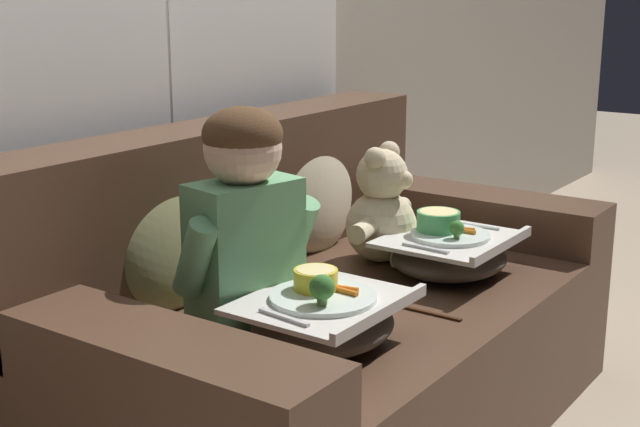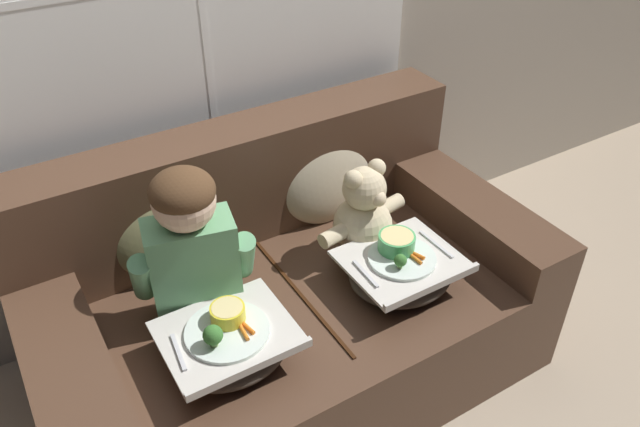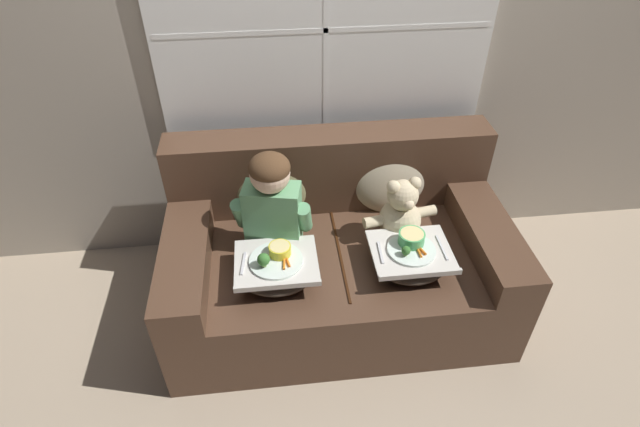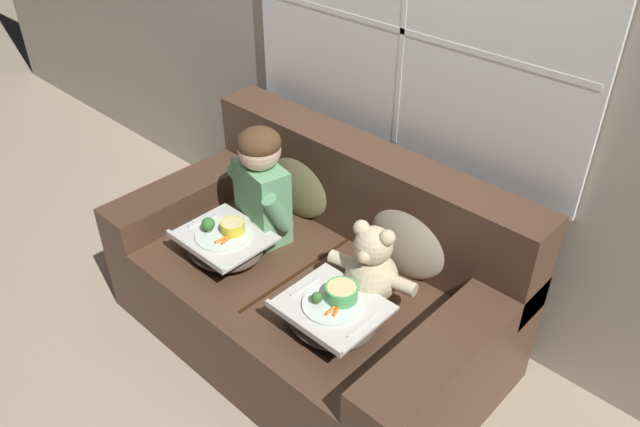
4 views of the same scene
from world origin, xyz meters
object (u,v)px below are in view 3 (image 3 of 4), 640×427
at_px(throw_pillow_behind_child, 271,186).
at_px(throw_pillow_behind_teddy, 390,178).
at_px(child_figure, 272,199).
at_px(lap_tray_child, 277,268).
at_px(teddy_bear, 401,214).
at_px(lap_tray_teddy, 410,257).
at_px(couch, 336,254).

relative_size(throw_pillow_behind_child, throw_pillow_behind_teddy, 0.98).
relative_size(throw_pillow_behind_child, child_figure, 0.77).
bearing_deg(child_figure, throw_pillow_behind_teddy, 22.08).
bearing_deg(throw_pillow_behind_teddy, lap_tray_child, -142.48).
bearing_deg(teddy_bear, lap_tray_teddy, -90.15).
bearing_deg(throw_pillow_behind_child, couch, -36.63).
bearing_deg(throw_pillow_behind_child, child_figure, -90.04).
xyz_separation_m(child_figure, lap_tray_child, (0.00, -0.23, -0.23)).
relative_size(couch, lap_tray_teddy, 4.52).
bearing_deg(child_figure, teddy_bear, -0.35).
xyz_separation_m(teddy_bear, lap_tray_child, (-0.64, -0.23, -0.09)).
xyz_separation_m(throw_pillow_behind_teddy, lap_tray_child, (-0.64, -0.49, -0.13)).
height_order(throw_pillow_behind_teddy, child_figure, child_figure).
xyz_separation_m(throw_pillow_behind_child, throw_pillow_behind_teddy, (0.64, 0.00, 0.00)).
xyz_separation_m(teddy_bear, lap_tray_teddy, (-0.00, -0.22, -0.09)).
xyz_separation_m(throw_pillow_behind_child, teddy_bear, (0.64, -0.26, -0.04)).
xyz_separation_m(child_figure, teddy_bear, (0.64, -0.00, -0.14)).
xyz_separation_m(throw_pillow_behind_teddy, child_figure, (-0.64, -0.26, 0.11)).
relative_size(throw_pillow_behind_teddy, lap_tray_teddy, 1.12).
bearing_deg(child_figure, lap_tray_teddy, -19.75).
distance_m(couch, throw_pillow_behind_teddy, 0.50).
distance_m(throw_pillow_behind_child, child_figure, 0.28).
height_order(couch, throw_pillow_behind_teddy, couch).
relative_size(throw_pillow_behind_child, teddy_bear, 1.07).
height_order(child_figure, lap_tray_child, child_figure).
distance_m(throw_pillow_behind_teddy, lap_tray_child, 0.81).
relative_size(child_figure, teddy_bear, 1.39).
height_order(couch, lap_tray_teddy, couch).
bearing_deg(couch, lap_tray_child, -141.62).
distance_m(throw_pillow_behind_child, throw_pillow_behind_teddy, 0.64).
distance_m(child_figure, lap_tray_child, 0.33).
bearing_deg(lap_tray_teddy, child_figure, 160.25).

